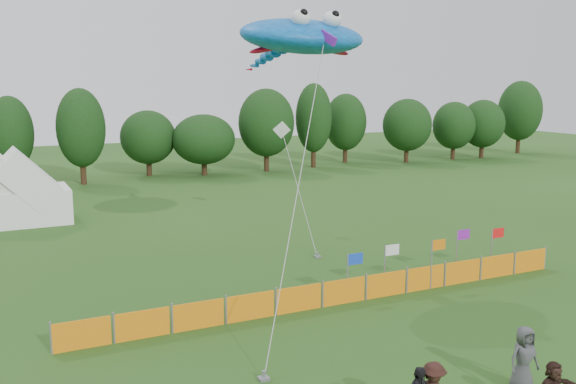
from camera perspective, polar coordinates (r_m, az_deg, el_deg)
name	(u,v)px	position (r m, az deg, el deg)	size (l,w,h in m)	color
treeline	(110,133)	(58.31, -15.51, 5.05)	(104.57, 8.78, 8.36)	#382314
tent_left	(4,195)	(43.11, -23.94, -0.24)	(4.02, 4.02, 3.55)	white
tent_right	(27,194)	(42.90, -22.16, -0.20)	(4.96, 3.97, 3.50)	white
barrier_fence	(344,291)	(25.75, 4.97, -8.80)	(21.90, 0.06, 1.00)	orange
flag_row	(429,254)	(28.27, 12.41, -5.40)	(8.73, 0.83, 2.18)	gray
spectator_e	(524,358)	(19.96, 20.22, -13.72)	(0.93, 0.60, 1.90)	#414246
stingray_kite	(299,38)	(28.91, 0.98, 13.56)	(9.34, 17.07, 11.68)	#1079F0
small_kite_white	(292,166)	(36.25, 0.35, 2.31)	(2.19, 7.66, 6.37)	silver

